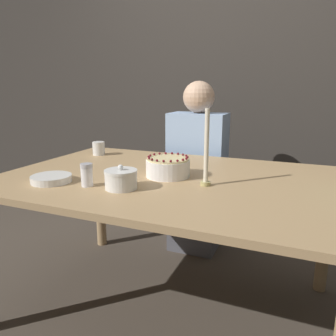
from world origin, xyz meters
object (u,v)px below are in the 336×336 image
(candle, at_px, (206,154))
(person_man_blue_shirt, at_px, (197,178))
(sugar_bowl, at_px, (121,179))
(sugar_shaker, at_px, (87,175))
(cake, at_px, (168,167))

(candle, bearing_deg, person_man_blue_shirt, 109.75)
(sugar_bowl, xyz_separation_m, sugar_shaker, (-0.16, -0.03, 0.01))
(sugar_bowl, relative_size, candle, 0.42)
(sugar_bowl, height_order, person_man_blue_shirt, person_man_blue_shirt)
(candle, bearing_deg, sugar_shaker, -156.29)
(sugar_bowl, distance_m, person_man_blue_shirt, 1.06)
(candle, xyz_separation_m, person_man_blue_shirt, (-0.30, 0.84, -0.36))
(cake, distance_m, person_man_blue_shirt, 0.81)
(sugar_bowl, distance_m, candle, 0.39)
(candle, relative_size, person_man_blue_shirt, 0.28)
(cake, height_order, sugar_bowl, sugar_bowl)
(candle, distance_m, person_man_blue_shirt, 0.96)
(sugar_bowl, distance_m, sugar_shaker, 0.16)
(sugar_bowl, bearing_deg, cake, 67.65)
(sugar_shaker, height_order, person_man_blue_shirt, person_man_blue_shirt)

